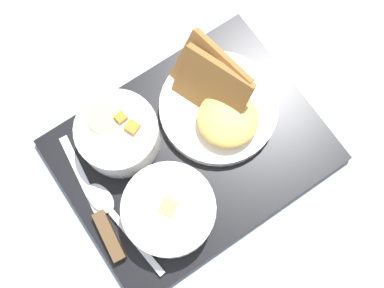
# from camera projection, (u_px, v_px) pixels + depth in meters

# --- Properties ---
(ground_plane) EXTENTS (4.00, 4.00, 0.00)m
(ground_plane) POSITION_uv_depth(u_px,v_px,m) (192.00, 152.00, 0.73)
(ground_plane) COLOR #99A3AD
(serving_tray) EXTENTS (0.38, 0.29, 0.02)m
(serving_tray) POSITION_uv_depth(u_px,v_px,m) (192.00, 151.00, 0.72)
(serving_tray) COLOR black
(serving_tray) RESTS_ON ground_plane
(bowl_salad) EXTENTS (0.12, 0.12, 0.07)m
(bowl_salad) POSITION_uv_depth(u_px,v_px,m) (118.00, 133.00, 0.68)
(bowl_salad) COLOR white
(bowl_salad) RESTS_ON serving_tray
(bowl_soup) EXTENTS (0.13, 0.13, 0.05)m
(bowl_soup) POSITION_uv_depth(u_px,v_px,m) (169.00, 210.00, 0.66)
(bowl_soup) COLOR white
(bowl_soup) RESTS_ON serving_tray
(plate_main) EXTENTS (0.18, 0.18, 0.10)m
(plate_main) POSITION_uv_depth(u_px,v_px,m) (218.00, 105.00, 0.70)
(plate_main) COLOR white
(plate_main) RESTS_ON serving_tray
(knife) EXTENTS (0.04, 0.20, 0.02)m
(knife) POSITION_uv_depth(u_px,v_px,m) (104.00, 225.00, 0.67)
(knife) COLOR silver
(knife) RESTS_ON serving_tray
(spoon) EXTENTS (0.04, 0.17, 0.01)m
(spoon) POSITION_uv_depth(u_px,v_px,m) (112.00, 213.00, 0.68)
(spoon) COLOR silver
(spoon) RESTS_ON serving_tray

